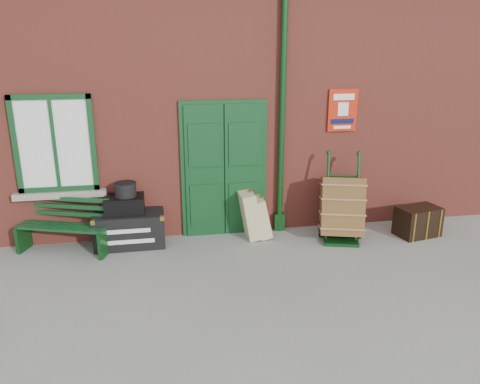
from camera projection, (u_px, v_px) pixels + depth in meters
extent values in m
plane|color=gray|center=(260.00, 270.00, 6.72)|extent=(80.00, 80.00, 0.00)
cube|color=#9B3F32|center=(224.00, 101.00, 9.40)|extent=(10.00, 4.00, 4.00)
cube|color=#103B1B|center=(224.00, 171.00, 7.70)|extent=(1.42, 0.12, 2.32)
cube|color=white|center=(55.00, 144.00, 7.09)|extent=(1.20, 0.08, 1.50)
cylinder|color=#0D3713|center=(282.00, 115.00, 7.55)|extent=(0.10, 0.10, 4.00)
cube|color=red|center=(343.00, 110.00, 7.76)|extent=(0.50, 0.03, 0.70)
cube|color=#103B1B|center=(63.00, 227.00, 7.18)|extent=(1.44, 0.81, 0.04)
cube|color=#103B1B|center=(68.00, 206.00, 7.29)|extent=(1.33, 0.49, 0.37)
cube|color=#0D3713|center=(25.00, 237.00, 7.34)|extent=(0.19, 0.41, 0.42)
cube|color=#0D3713|center=(105.00, 242.00, 7.14)|extent=(0.19, 0.41, 0.42)
cube|color=black|center=(130.00, 229.00, 7.49)|extent=(1.10, 0.61, 0.55)
cube|color=black|center=(125.00, 205.00, 7.36)|extent=(0.61, 0.44, 0.27)
cylinder|color=black|center=(125.00, 189.00, 7.29)|extent=(0.33, 0.33, 0.22)
cube|color=tan|center=(249.00, 214.00, 7.78)|extent=(0.37, 0.56, 0.80)
cube|color=tan|center=(260.00, 216.00, 7.82)|extent=(0.36, 0.51, 0.69)
cube|color=#0D3713|center=(341.00, 241.00, 7.65)|extent=(0.64, 0.53, 0.05)
cylinder|color=#0D3713|center=(327.00, 197.00, 7.65)|extent=(0.15, 0.38, 1.40)
cylinder|color=#0D3713|center=(357.00, 198.00, 7.60)|extent=(0.15, 0.38, 1.40)
cylinder|color=black|center=(321.00, 229.00, 7.86)|extent=(0.13, 0.27, 0.26)
cylinder|color=black|center=(359.00, 231.00, 7.79)|extent=(0.13, 0.27, 0.26)
cube|color=brown|center=(342.00, 206.00, 7.65)|extent=(0.86, 0.90, 1.03)
cube|color=black|center=(418.00, 221.00, 7.88)|extent=(0.76, 0.58, 0.50)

